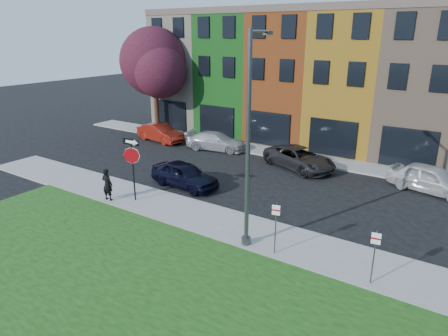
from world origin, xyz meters
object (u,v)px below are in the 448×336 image
Objects in this scene: sedan_near at (185,175)px; street_lamp at (250,144)px; stop_sign at (132,157)px; man at (107,184)px.

street_lamp is at bearing -115.62° from sedan_near.
man is (-1.20, -0.77, -1.53)m from stop_sign.
stop_sign is at bearing 170.93° from sedan_near.
street_lamp is (7.28, -0.57, 1.94)m from stop_sign.
stop_sign reaches higher than sedan_near.
stop_sign is 3.78m from sedan_near.
man reaches higher than sedan_near.
stop_sign is 0.39× the size of street_lamp.
sedan_near is 8.39m from street_lamp.
stop_sign reaches higher than man.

